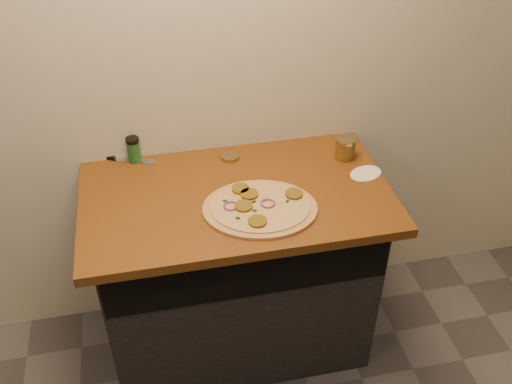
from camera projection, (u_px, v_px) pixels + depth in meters
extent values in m
cube|color=beige|center=(218.00, 49.00, 2.19)|extent=(4.00, 0.02, 2.70)
cube|color=black|center=(237.00, 273.00, 2.52)|extent=(1.10, 0.60, 0.86)
cube|color=brown|center=(236.00, 196.00, 2.22)|extent=(1.20, 0.70, 0.04)
cylinder|color=tan|center=(260.00, 209.00, 2.12)|extent=(0.49, 0.49, 0.01)
cylinder|color=beige|center=(260.00, 207.00, 2.11)|extent=(0.43, 0.43, 0.01)
cylinder|color=brown|center=(241.00, 189.00, 2.19)|extent=(0.07, 0.07, 0.01)
cylinder|color=brown|center=(258.00, 221.00, 2.03)|extent=(0.07, 0.07, 0.01)
cylinder|color=brown|center=(244.00, 206.00, 2.10)|extent=(0.07, 0.07, 0.01)
cylinder|color=brown|center=(249.00, 194.00, 2.16)|extent=(0.07, 0.07, 0.01)
cylinder|color=brown|center=(294.00, 194.00, 2.16)|extent=(0.07, 0.07, 0.01)
torus|color=#7F2F65|center=(268.00, 203.00, 2.12)|extent=(0.06, 0.06, 0.01)
torus|color=#7F2F65|center=(231.00, 206.00, 2.11)|extent=(0.06, 0.06, 0.01)
cube|color=black|center=(250.00, 191.00, 2.18)|extent=(0.01, 0.02, 0.00)
cube|color=black|center=(289.00, 192.00, 2.18)|extent=(0.02, 0.02, 0.00)
cube|color=black|center=(259.00, 222.00, 2.04)|extent=(0.02, 0.01, 0.00)
cube|color=black|center=(295.00, 195.00, 2.16)|extent=(0.01, 0.02, 0.00)
cube|color=black|center=(225.00, 201.00, 2.13)|extent=(0.02, 0.02, 0.00)
cube|color=black|center=(255.00, 211.00, 2.09)|extent=(0.02, 0.01, 0.00)
cube|color=black|center=(244.00, 205.00, 2.12)|extent=(0.02, 0.02, 0.00)
cube|color=black|center=(238.00, 218.00, 2.05)|extent=(0.02, 0.02, 0.00)
cube|color=black|center=(254.00, 202.00, 2.13)|extent=(0.02, 0.01, 0.00)
cube|color=black|center=(287.00, 201.00, 2.13)|extent=(0.02, 0.02, 0.00)
cube|color=#B7BAC1|center=(134.00, 160.00, 2.38)|extent=(0.19, 0.10, 0.00)
cube|color=black|center=(103.00, 157.00, 2.39)|extent=(0.11, 0.06, 0.02)
cylinder|color=#9B8D5A|center=(230.00, 157.00, 2.39)|extent=(0.10, 0.10, 0.02)
cylinder|color=maroon|center=(345.00, 149.00, 2.38)|extent=(0.08, 0.08, 0.08)
cylinder|color=#9B8D5A|center=(346.00, 140.00, 2.35)|extent=(0.09, 0.09, 0.01)
cylinder|color=#1C5B26|center=(134.00, 151.00, 2.35)|extent=(0.05, 0.05, 0.09)
cylinder|color=black|center=(132.00, 140.00, 2.32)|extent=(0.06, 0.06, 0.02)
cylinder|color=white|center=(366.00, 173.00, 2.31)|extent=(0.18, 0.18, 0.00)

